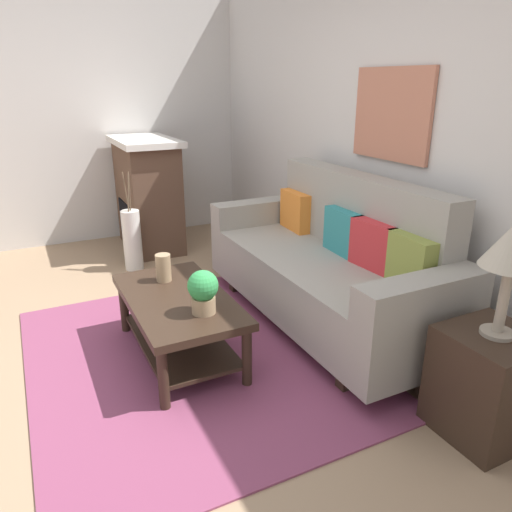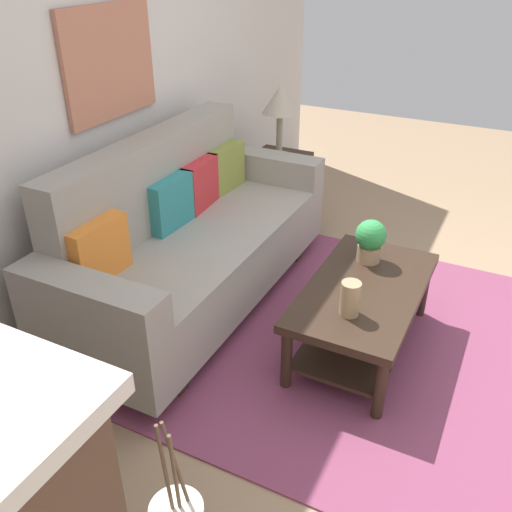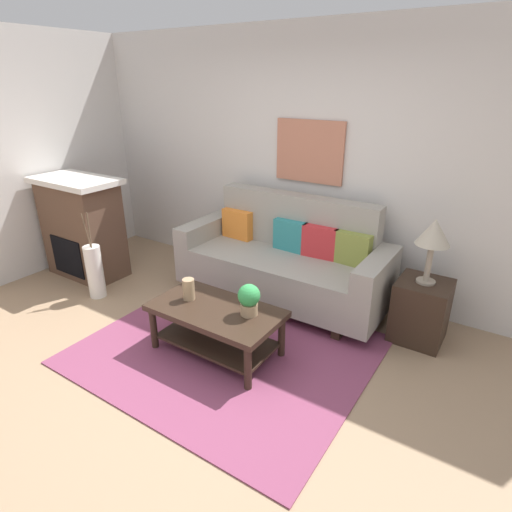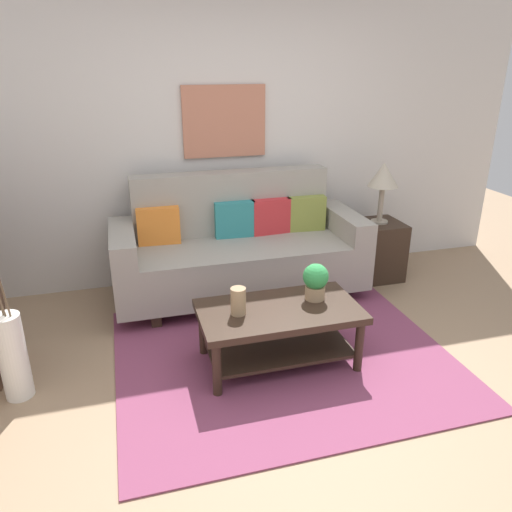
% 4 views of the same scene
% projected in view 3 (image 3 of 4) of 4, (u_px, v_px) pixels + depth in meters
% --- Properties ---
extents(ground_plane, '(9.78, 9.78, 0.00)m').
position_uv_depth(ground_plane, '(188.00, 382.00, 3.28)').
color(ground_plane, '#9E7F60').
extents(wall_back, '(5.78, 0.10, 2.70)m').
position_uv_depth(wall_back, '(317.00, 165.00, 4.39)').
color(wall_back, silver).
rests_on(wall_back, ground_plane).
extents(wall_left, '(0.10, 5.07, 2.70)m').
position_uv_depth(wall_left, '(12.00, 160.00, 4.65)').
color(wall_left, silver).
rests_on(wall_left, ground_plane).
extents(area_rug, '(2.35, 1.98, 0.01)m').
position_uv_depth(area_rug, '(226.00, 350.00, 3.66)').
color(area_rug, '#843D5B').
rests_on(area_rug, ground_plane).
extents(couch, '(2.17, 0.84, 1.08)m').
position_uv_depth(couch, '(284.00, 262.00, 4.36)').
color(couch, gray).
rests_on(couch, ground_plane).
extents(throw_pillow_orange, '(0.37, 0.14, 0.32)m').
position_uv_depth(throw_pillow_orange, '(238.00, 224.00, 4.70)').
color(throw_pillow_orange, orange).
rests_on(throw_pillow_orange, couch).
extents(throw_pillow_teal, '(0.37, 0.14, 0.32)m').
position_uv_depth(throw_pillow_teal, '(291.00, 235.00, 4.36)').
color(throw_pillow_teal, teal).
rests_on(throw_pillow_teal, couch).
extents(throw_pillow_crimson, '(0.37, 0.15, 0.32)m').
position_uv_depth(throw_pillow_crimson, '(320.00, 242.00, 4.19)').
color(throw_pillow_crimson, red).
rests_on(throw_pillow_crimson, couch).
extents(throw_pillow_olive, '(0.37, 0.15, 0.32)m').
position_uv_depth(throw_pillow_olive, '(352.00, 249.00, 4.02)').
color(throw_pillow_olive, olive).
rests_on(throw_pillow_olive, couch).
extents(coffee_table, '(1.10, 0.60, 0.43)m').
position_uv_depth(coffee_table, '(216.00, 320.00, 3.52)').
color(coffee_table, '#332319').
rests_on(coffee_table, ground_plane).
extents(tabletop_vase, '(0.10, 0.10, 0.19)m').
position_uv_depth(tabletop_vase, '(189.00, 289.00, 3.59)').
color(tabletop_vase, tan).
rests_on(tabletop_vase, coffee_table).
extents(potted_plant_tabletop, '(0.18, 0.18, 0.26)m').
position_uv_depth(potted_plant_tabletop, '(249.00, 299.00, 3.33)').
color(potted_plant_tabletop, tan).
rests_on(potted_plant_tabletop, coffee_table).
extents(side_table, '(0.44, 0.44, 0.56)m').
position_uv_depth(side_table, '(420.00, 311.00, 3.73)').
color(side_table, '#332319').
rests_on(side_table, ground_plane).
extents(table_lamp, '(0.28, 0.28, 0.57)m').
position_uv_depth(table_lamp, '(434.00, 235.00, 3.46)').
color(table_lamp, gray).
rests_on(table_lamp, side_table).
extents(fireplace, '(1.02, 0.58, 1.16)m').
position_uv_depth(fireplace, '(83.00, 227.00, 4.89)').
color(fireplace, brown).
rests_on(fireplace, ground_plane).
extents(floor_vase, '(0.17, 0.17, 0.57)m').
position_uv_depth(floor_vase, '(95.00, 272.00, 4.47)').
color(floor_vase, white).
rests_on(floor_vase, ground_plane).
extents(floor_vase_branch_a, '(0.05, 0.05, 0.36)m').
position_uv_depth(floor_vase_branch_a, '(89.00, 230.00, 4.28)').
color(floor_vase_branch_a, brown).
rests_on(floor_vase_branch_a, floor_vase).
extents(floor_vase_branch_b, '(0.02, 0.03, 0.36)m').
position_uv_depth(floor_vase_branch_b, '(89.00, 229.00, 4.31)').
color(floor_vase_branch_b, brown).
rests_on(floor_vase_branch_b, floor_vase).
extents(floor_vase_branch_c, '(0.05, 0.03, 0.36)m').
position_uv_depth(floor_vase_branch_c, '(86.00, 230.00, 4.28)').
color(floor_vase_branch_c, brown).
rests_on(floor_vase_branch_c, floor_vase).
extents(framed_painting, '(0.75, 0.03, 0.62)m').
position_uv_depth(framed_painting, '(309.00, 152.00, 4.31)').
color(framed_painting, '#B77056').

